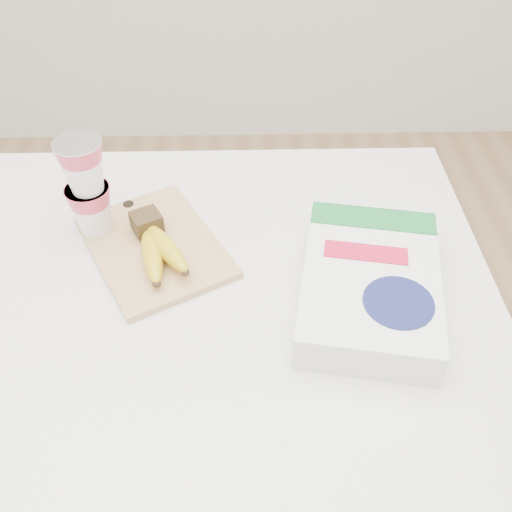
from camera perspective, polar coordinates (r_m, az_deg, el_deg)
The scene contains 6 objects.
room at distance 0.71m, azimuth -20.36°, elevation 18.79°, with size 4.00×4.00×4.00m.
table at distance 1.32m, azimuth -10.68°, elevation -17.86°, with size 1.26×0.84×0.94m, color white.
cutting_board at distance 1.00m, azimuth -10.11°, elevation 0.95°, with size 0.20×0.27×0.01m, color tan.
bananas at distance 0.97m, azimuth -9.91°, elevation 1.03°, with size 0.12×0.18×0.05m.
yogurt_stack at distance 0.99m, azimuth -16.60°, elevation 6.82°, with size 0.08×0.08×0.18m.
cereal_box at distance 0.91m, azimuth 11.27°, elevation -2.85°, with size 0.26×0.34×0.07m.
Camera 1 is at (0.22, -0.62, 1.62)m, focal length 40.00 mm.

